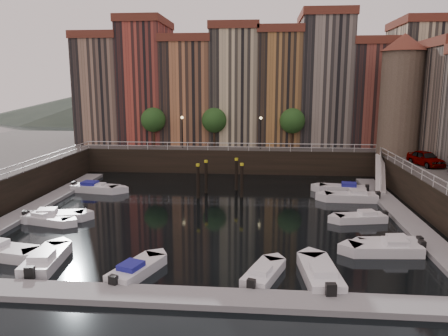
# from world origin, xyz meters

# --- Properties ---
(ground) EXTENTS (200.00, 200.00, 0.00)m
(ground) POSITION_xyz_m (0.00, 0.00, 0.00)
(ground) COLOR black
(ground) RESTS_ON ground
(quay_far) EXTENTS (80.00, 20.00, 3.00)m
(quay_far) POSITION_xyz_m (0.00, 26.00, 1.50)
(quay_far) COLOR black
(quay_far) RESTS_ON ground
(dock_left) EXTENTS (2.00, 28.00, 0.35)m
(dock_left) POSITION_xyz_m (-16.20, -1.00, 0.17)
(dock_left) COLOR gray
(dock_left) RESTS_ON ground
(dock_right) EXTENTS (2.00, 28.00, 0.35)m
(dock_right) POSITION_xyz_m (16.20, -1.00, 0.17)
(dock_right) COLOR gray
(dock_right) RESTS_ON ground
(dock_near) EXTENTS (30.00, 2.00, 0.35)m
(dock_near) POSITION_xyz_m (0.00, -17.00, 0.17)
(dock_near) COLOR gray
(dock_near) RESTS_ON ground
(mountains) EXTENTS (145.00, 100.00, 18.00)m
(mountains) POSITION_xyz_m (1.72, 110.00, 7.92)
(mountains) COLOR #2D382D
(mountains) RESTS_ON ground
(far_terrace) EXTENTS (48.70, 10.30, 17.50)m
(far_terrace) POSITION_xyz_m (3.31, 23.50, 10.95)
(far_terrace) COLOR #95745F
(far_terrace) RESTS_ON quay_far
(corner_tower) EXTENTS (5.20, 5.20, 13.80)m
(corner_tower) POSITION_xyz_m (20.00, 14.50, 10.19)
(corner_tower) COLOR #6B5B4C
(corner_tower) RESTS_ON quay_right
(promenade_trees) EXTENTS (21.20, 3.20, 5.20)m
(promenade_trees) POSITION_xyz_m (-1.33, 18.20, 6.58)
(promenade_trees) COLOR black
(promenade_trees) RESTS_ON quay_far
(street_lamps) EXTENTS (10.36, 0.36, 4.18)m
(street_lamps) POSITION_xyz_m (-1.00, 17.20, 5.90)
(street_lamps) COLOR black
(street_lamps) RESTS_ON quay_far
(railings) EXTENTS (36.08, 34.04, 0.52)m
(railings) POSITION_xyz_m (0.00, 4.88, 3.79)
(railings) COLOR white
(railings) RESTS_ON ground
(gangway) EXTENTS (2.78, 8.32, 3.73)m
(gangway) POSITION_xyz_m (17.10, 10.00, 1.92)
(gangway) COLOR white
(gangway) RESTS_ON ground
(mooring_pilings) EXTENTS (4.66, 4.08, 3.78)m
(mooring_pilings) POSITION_xyz_m (0.06, 5.52, 1.65)
(mooring_pilings) COLOR black
(mooring_pilings) RESTS_ON ground
(boat_left_0) EXTENTS (5.13, 2.64, 1.15)m
(boat_left_0) POSITION_xyz_m (-12.69, -12.23, 0.39)
(boat_left_0) COLOR white
(boat_left_0) RESTS_ON ground
(boat_left_1) EXTENTS (4.50, 2.54, 1.01)m
(boat_left_1) POSITION_xyz_m (-13.13, -5.20, 0.34)
(boat_left_1) COLOR white
(boat_left_1) RESTS_ON ground
(boat_left_2) EXTENTS (4.97, 2.70, 1.11)m
(boat_left_2) POSITION_xyz_m (-12.92, -4.42, 0.37)
(boat_left_2) COLOR white
(boat_left_2) RESTS_ON ground
(boat_left_3) EXTENTS (5.21, 2.53, 1.17)m
(boat_left_3) POSITION_xyz_m (-13.33, 5.50, 0.39)
(boat_left_3) COLOR white
(boat_left_3) RESTS_ON ground
(boat_left_4) EXTENTS (4.30, 1.81, 0.98)m
(boat_left_4) POSITION_xyz_m (-12.46, 5.59, 0.33)
(boat_left_4) COLOR white
(boat_left_4) RESTS_ON ground
(boat_right_0) EXTENTS (4.97, 2.13, 1.13)m
(boat_right_0) POSITION_xyz_m (12.65, -9.48, 0.38)
(boat_right_0) COLOR white
(boat_right_0) RESTS_ON ground
(boat_right_1) EXTENTS (4.40, 2.09, 0.99)m
(boat_right_1) POSITION_xyz_m (13.19, -8.44, 0.33)
(boat_right_1) COLOR white
(boat_right_1) RESTS_ON ground
(boat_right_2) EXTENTS (4.42, 2.35, 0.99)m
(boat_right_2) POSITION_xyz_m (12.52, -2.47, 0.33)
(boat_right_2) COLOR white
(boat_right_2) RESTS_ON ground
(boat_right_3) EXTENTS (5.20, 1.94, 1.19)m
(boat_right_3) POSITION_xyz_m (13.02, 4.15, 0.40)
(boat_right_3) COLOR white
(boat_right_3) RESTS_ON ground
(boat_right_4) EXTENTS (5.13, 2.59, 1.15)m
(boat_right_4) POSITION_xyz_m (12.82, 7.54, 0.39)
(boat_right_4) COLOR white
(boat_right_4) RESTS_ON ground
(boat_near_0) EXTENTS (2.30, 5.04, 1.14)m
(boat_near_0) POSITION_xyz_m (-9.09, -13.35, 0.38)
(boat_near_0) COLOR white
(boat_near_0) RESTS_ON ground
(boat_near_1) EXTENTS (2.90, 4.52, 1.02)m
(boat_near_1) POSITION_xyz_m (-3.09, -14.20, 0.34)
(boat_near_1) COLOR white
(boat_near_1) RESTS_ON ground
(boat_near_2) EXTENTS (2.72, 4.24, 0.95)m
(boat_near_2) POSITION_xyz_m (4.42, -14.03, 0.32)
(boat_near_2) COLOR white
(boat_near_2) RESTS_ON ground
(boat_near_3) EXTENTS (2.32, 5.24, 1.18)m
(boat_near_3) POSITION_xyz_m (7.70, -14.01, 0.40)
(boat_near_3) COLOR white
(boat_near_3) RESTS_ON ground
(car_a) EXTENTS (2.93, 4.79, 1.52)m
(car_a) POSITION_xyz_m (20.57, 6.82, 3.76)
(car_a) COLOR gray
(car_a) RESTS_ON quay_right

